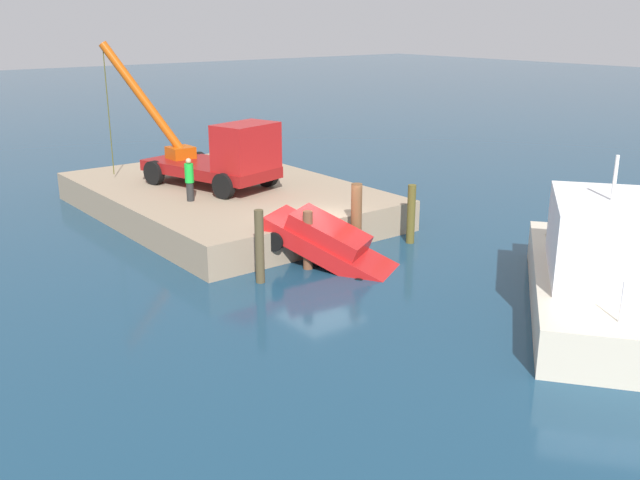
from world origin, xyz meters
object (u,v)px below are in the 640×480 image
Objects in this scene: dock_worker at (189,179)px; moored_yacht at (593,278)px; crane_truck at (222,156)px; salvaged_car at (330,244)px.

moored_yacht is at bearing 25.22° from dock_worker.
crane_truck is 15.10m from moored_yacht.
salvaged_car is at bearing -2.51° from crane_truck.
dock_worker is 0.35× the size of salvaged_car.
crane_truck is 4.41× the size of dock_worker.
moored_yacht reaches higher than salvaged_car.
crane_truck is 7.68m from salvaged_car.
moored_yacht is at bearing 16.26° from crane_truck.
crane_truck is 2.39m from dock_worker.
dock_worker is at bearing -164.74° from salvaged_car.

